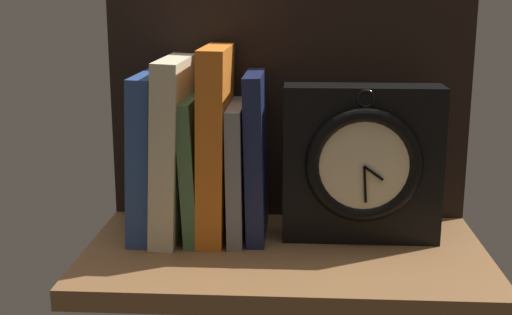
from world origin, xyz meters
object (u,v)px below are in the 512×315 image
Objects in this scene: book_green_romantic at (194,166)px; book_orange_pandolfini at (216,142)px; book_blue_modern at (149,154)px; book_navy_bierce at (256,155)px; framed_clock at (362,164)px; book_gray_chess at (238,170)px; book_cream_twain at (173,147)px.

book_green_romantic is 4.42cm from book_orange_pandolfini.
book_green_romantic is at bearing 180.00° from book_orange_pandolfini.
book_green_romantic is (6.23, 0.00, -1.52)cm from book_blue_modern.
book_green_romantic is at bearing 180.00° from book_navy_bierce.
book_green_romantic is at bearing 176.69° from framed_clock.
book_navy_bierce reaches higher than book_gray_chess.
framed_clock is (22.32, -1.29, 1.01)cm from book_green_romantic.
book_navy_bierce is (11.20, 0.00, -0.94)cm from book_cream_twain.
book_orange_pandolfini reaches higher than book_green_romantic.
book_cream_twain is at bearing 180.00° from book_orange_pandolfini.
book_navy_bierce is (5.44, 0.00, -1.69)cm from book_orange_pandolfini.
book_green_romantic is (2.85, 0.00, -2.56)cm from book_cream_twain.
book_blue_modern is 9.32cm from book_orange_pandolfini.
book_navy_bierce is (8.36, -0.00, 1.62)cm from book_green_romantic.
book_orange_pandolfini reaches higher than book_cream_twain.
book_blue_modern is 1.16× the size of book_green_romantic.
book_blue_modern is 14.58cm from book_navy_bierce.
book_navy_bierce is at bearing 174.73° from framed_clock.
book_navy_bierce reaches higher than book_green_romantic.
book_orange_pandolfini is at bearing -180.00° from book_navy_bierce.
book_green_romantic is at bearing 0.00° from book_cream_twain.
book_green_romantic reaches higher than book_gray_chess.
book_navy_bierce is at bearing -0.00° from book_green_romantic.
book_green_romantic is at bearing 0.00° from book_blue_modern.
framed_clock is (28.54, -1.29, -0.51)cm from book_blue_modern.
book_cream_twain reaches higher than framed_clock.
book_blue_modern is 12.28cm from book_gray_chess.
book_blue_modern is 6.41cm from book_green_romantic.
book_cream_twain is at bearing 177.07° from framed_clock.
book_cream_twain is 3.83cm from book_green_romantic.
book_orange_pandolfini is at bearing 176.20° from framed_clock.
book_navy_bierce is at bearing 0.00° from book_cream_twain.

